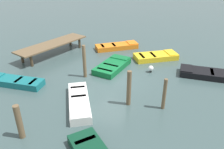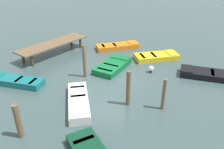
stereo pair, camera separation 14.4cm
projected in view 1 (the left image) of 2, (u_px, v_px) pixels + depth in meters
ground_plane at (112, 79)px, 14.53m from camera, size 80.00×80.00×0.00m
dock_segment at (52, 45)px, 18.00m from camera, size 6.09×1.66×0.95m
rowboat_white at (79, 102)px, 11.84m from camera, size 3.12×3.31×0.46m
rowboat_green at (113, 66)px, 15.88m from camera, size 3.31×1.95×0.46m
rowboat_teal at (15, 81)px, 13.83m from camera, size 2.31×3.66×0.46m
rowboat_black at (207, 74)px, 14.79m from camera, size 2.48×3.71×0.46m
rowboat_orange at (117, 46)px, 19.50m from camera, size 3.61×3.07×0.46m
rowboat_yellow at (156, 56)px, 17.45m from camera, size 3.39×3.14×0.46m
mooring_piling_mid_left at (164, 94)px, 11.30m from camera, size 0.18×0.18×1.72m
mooring_piling_center at (84, 62)px, 14.37m from camera, size 0.22×0.22×2.18m
mooring_piling_far_left at (129, 88)px, 11.57m from camera, size 0.23×0.23×1.96m
mooring_piling_near_left at (19, 122)px, 9.42m from camera, size 0.26×0.26×1.64m
marker_buoy at (151, 68)px, 15.34m from camera, size 0.36×0.36×0.48m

